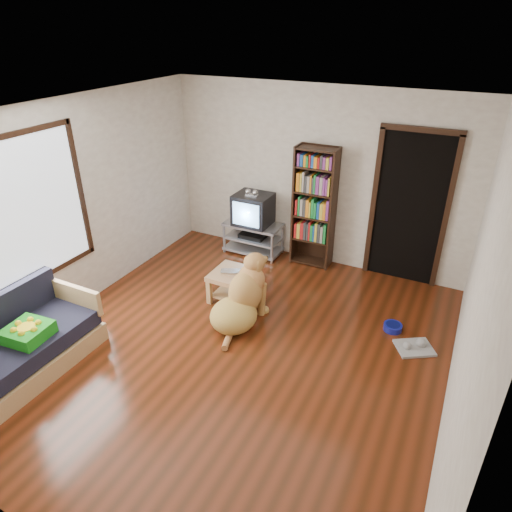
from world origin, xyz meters
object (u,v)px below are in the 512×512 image
at_px(dog_bowl, 393,327).
at_px(coffee_table, 233,281).
at_px(grey_rag, 414,348).
at_px(green_cushion, 28,332).
at_px(sofa, 14,354).
at_px(laptop, 232,273).
at_px(bookshelf, 314,201).
at_px(tv_stand, 253,237).
at_px(dog, 242,299).
at_px(crt_tv, 254,209).

bearing_deg(dog_bowl, coffee_table, -173.05).
bearing_deg(grey_rag, coffee_table, -179.96).
distance_m(green_cushion, grey_rag, 4.22).
height_order(dog_bowl, sofa, sofa).
distance_m(green_cushion, laptop, 2.46).
xyz_separation_m(green_cushion, bookshelf, (1.80, 3.59, 0.51)).
height_order(tv_stand, bookshelf, bookshelf).
bearing_deg(laptop, green_cushion, -144.15).
height_order(laptop, dog, dog).
distance_m(grey_rag, tv_stand, 3.06).
xyz_separation_m(laptop, coffee_table, (0.00, 0.03, -0.13)).
bearing_deg(bookshelf, crt_tv, -175.68).
bearing_deg(laptop, sofa, -144.98).
relative_size(tv_stand, dog, 0.82).
bearing_deg(bookshelf, laptop, -111.22).
height_order(green_cushion, bookshelf, bookshelf).
xyz_separation_m(crt_tv, bookshelf, (0.95, 0.07, 0.26)).
distance_m(dog_bowl, sofa, 4.27).
height_order(grey_rag, sofa, sofa).
height_order(grey_rag, bookshelf, bookshelf).
bearing_deg(dog, grey_rag, 11.43).
xyz_separation_m(dog_bowl, crt_tv, (-2.45, 1.11, 0.70)).
xyz_separation_m(dog_bowl, grey_rag, (0.30, -0.25, -0.03)).
xyz_separation_m(tv_stand, coffee_table, (0.38, -1.34, 0.01)).
bearing_deg(dog_bowl, sofa, -143.36).
bearing_deg(grey_rag, laptop, -179.24).
xyz_separation_m(grey_rag, coffee_table, (-2.36, -0.00, 0.27)).
height_order(dog_bowl, tv_stand, tv_stand).
bearing_deg(crt_tv, sofa, -104.93).
xyz_separation_m(bookshelf, dog, (-0.22, -1.84, -0.67)).
distance_m(grey_rag, bookshelf, 2.50).
height_order(laptop, coffee_table, laptop).
bearing_deg(dog, coffee_table, 130.46).
distance_m(dog_bowl, tv_stand, 2.69).
bearing_deg(laptop, dog_bowl, -16.28).
distance_m(tv_stand, dog, 1.89).
bearing_deg(sofa, laptop, 59.06).
bearing_deg(dog_bowl, green_cushion, -143.86).
bearing_deg(coffee_table, bookshelf, 68.37).
xyz_separation_m(dog_bowl, tv_stand, (-2.45, 1.09, 0.23)).
height_order(laptop, sofa, sofa).
bearing_deg(bookshelf, dog, -96.87).
bearing_deg(tv_stand, green_cushion, -103.67).
bearing_deg(dog_bowl, tv_stand, 156.02).
distance_m(grey_rag, sofa, 4.38).
height_order(dog_bowl, grey_rag, dog_bowl).
height_order(dog_bowl, dog, dog).
distance_m(grey_rag, crt_tv, 3.15).
distance_m(green_cushion, sofa, 0.29).
relative_size(laptop, bookshelf, 0.17).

